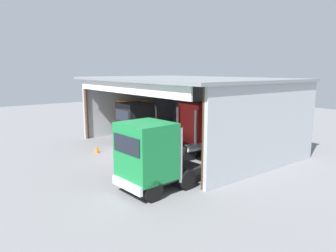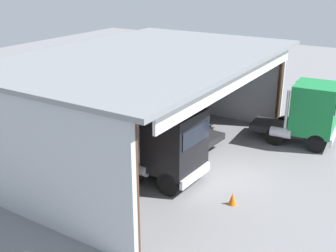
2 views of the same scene
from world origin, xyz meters
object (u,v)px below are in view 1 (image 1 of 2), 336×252
(truck_orange_left_bay, at_px, (137,118))
(tool_cart, at_px, (258,145))
(oil_drum, at_px, (222,134))
(truck_black_center_bay, at_px, (138,124))
(truck_green_right_bay, at_px, (150,155))
(traffic_cone, at_px, (97,149))
(truck_red_center_left_bay, at_px, (196,128))

(truck_orange_left_bay, xyz_separation_m, tool_cart, (10.22, 4.67, -1.29))
(truck_orange_left_bay, bearing_deg, oil_drum, -139.62)
(truck_black_center_bay, height_order, oil_drum, truck_black_center_bay)
(truck_green_right_bay, relative_size, oil_drum, 5.32)
(truck_green_right_bay, xyz_separation_m, tool_cart, (-1.53, 11.05, -1.41))
(truck_orange_left_bay, height_order, truck_black_center_bay, truck_black_center_bay)
(oil_drum, xyz_separation_m, traffic_cone, (-2.56, -11.03, -0.18))
(truck_green_right_bay, xyz_separation_m, traffic_cone, (-8.64, 0.91, -1.63))
(truck_red_center_left_bay, relative_size, traffic_cone, 7.87)
(truck_red_center_left_bay, relative_size, oil_drum, 4.75)
(tool_cart, bearing_deg, traffic_cone, -125.03)
(truck_orange_left_bay, xyz_separation_m, traffic_cone, (3.11, -5.48, -1.51))
(traffic_cone, bearing_deg, oil_drum, 76.92)
(traffic_cone, bearing_deg, truck_red_center_left_bay, 50.54)
(tool_cart, distance_m, traffic_cone, 12.39)
(truck_green_right_bay, bearing_deg, truck_orange_left_bay, -32.71)
(truck_orange_left_bay, height_order, oil_drum, truck_orange_left_bay)
(truck_green_right_bay, bearing_deg, traffic_cone, -10.21)
(truck_black_center_bay, height_order, tool_cart, truck_black_center_bay)
(truck_green_right_bay, xyz_separation_m, oil_drum, (-6.08, 11.94, -1.44))
(tool_cart, bearing_deg, truck_red_center_left_bay, -118.27)
(truck_red_center_left_bay, height_order, tool_cart, truck_red_center_left_bay)
(truck_green_right_bay, height_order, tool_cart, truck_green_right_bay)
(truck_red_center_left_bay, distance_m, traffic_cone, 7.70)
(truck_green_right_bay, relative_size, traffic_cone, 8.81)
(truck_black_center_bay, xyz_separation_m, truck_red_center_left_bay, (4.41, 2.39, 0.06))
(truck_red_center_left_bay, bearing_deg, oil_drum, 117.36)
(truck_orange_left_bay, distance_m, truck_black_center_bay, 4.05)
(tool_cart, xyz_separation_m, traffic_cone, (-7.11, -10.14, -0.22))
(truck_orange_left_bay, height_order, traffic_cone, truck_orange_left_bay)
(truck_black_center_bay, xyz_separation_m, truck_green_right_bay, (8.27, -4.33, -0.00))
(truck_green_right_bay, bearing_deg, truck_black_center_bay, -31.80)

